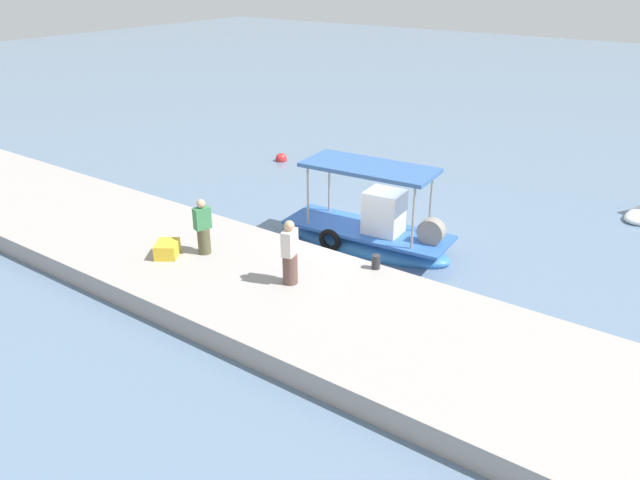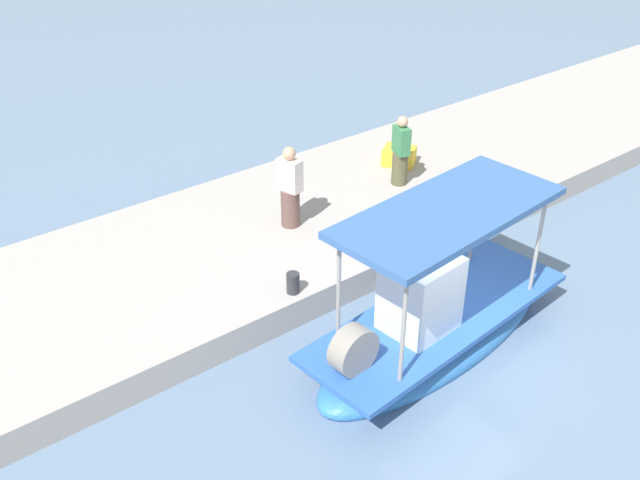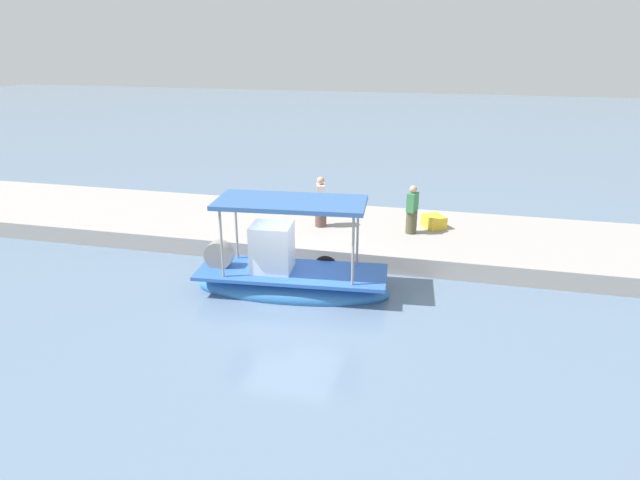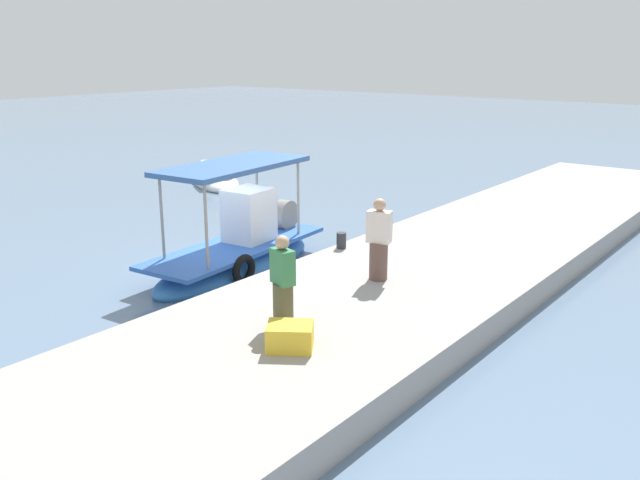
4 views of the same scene
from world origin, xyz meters
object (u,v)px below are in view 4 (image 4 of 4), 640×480
object	(u,v)px
main_fishing_boat	(239,251)
fisherman_by_crate	(379,243)
fisherman_near_bollard	(283,285)
mooring_bollard	(341,240)
moored_boat_near	(215,180)
cargo_crate	(290,337)

from	to	relation	value
main_fishing_boat	fisherman_by_crate	bearing A→B (deg)	-89.25
fisherman_near_bollard	mooring_bollard	world-z (taller)	fisherman_near_bollard
fisherman_near_bollard	moored_boat_near	bearing A→B (deg)	50.59
fisherman_by_crate	mooring_bollard	bearing A→B (deg)	54.91
cargo_crate	moored_boat_near	distance (m)	17.47
mooring_bollard	cargo_crate	world-z (taller)	cargo_crate
fisherman_near_bollard	moored_boat_near	distance (m)	16.45
fisherman_by_crate	fisherman_near_bollard	bearing A→B (deg)	-179.72
main_fishing_boat	fisherman_by_crate	distance (m)	4.20
mooring_bollard	moored_boat_near	world-z (taller)	mooring_bollard
fisherman_by_crate	moored_boat_near	size ratio (longest dim) A/B	0.38
fisherman_near_bollard	moored_boat_near	world-z (taller)	fisherman_near_bollard
main_fishing_boat	fisherman_near_bollard	xyz separation A→B (m)	(-3.06, -4.11, 0.85)
fisherman_by_crate	mooring_bollard	world-z (taller)	fisherman_by_crate
cargo_crate	fisherman_by_crate	bearing A→B (deg)	11.51
fisherman_near_bollard	mooring_bollard	bearing A→B (deg)	24.02
mooring_bollard	main_fishing_boat	bearing A→B (deg)	124.70
fisherman_near_bollard	cargo_crate	size ratio (longest dim) A/B	2.19
main_fishing_boat	fisherman_near_bollard	world-z (taller)	main_fishing_boat
main_fishing_boat	moored_boat_near	distance (m)	11.30
main_fishing_boat	moored_boat_near	world-z (taller)	main_fishing_boat
moored_boat_near	mooring_bollard	bearing A→B (deg)	-118.97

